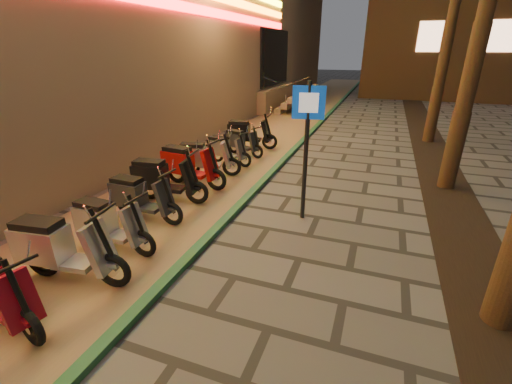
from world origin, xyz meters
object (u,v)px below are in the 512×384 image
at_px(scooter_11, 240,142).
at_px(scooter_9, 202,158).
at_px(scooter_12, 246,133).
at_px(scooter_5, 106,223).
at_px(scooter_8, 187,164).
at_px(scooter_7, 161,179).
at_px(pedestrian_sign, 307,134).
at_px(scooter_10, 225,149).
at_px(scooter_4, 59,248).
at_px(scooter_6, 139,197).

bearing_deg(scooter_11, scooter_9, -78.42).
bearing_deg(scooter_12, scooter_9, -98.99).
height_order(scooter_5, scooter_8, scooter_8).
bearing_deg(scooter_5, scooter_11, 92.28).
height_order(scooter_7, scooter_11, scooter_7).
height_order(pedestrian_sign, scooter_7, pedestrian_sign).
height_order(pedestrian_sign, scooter_12, pedestrian_sign).
relative_size(scooter_7, scooter_10, 1.19).
bearing_deg(pedestrian_sign, scooter_11, 117.22).
xyz_separation_m(scooter_8, scooter_9, (0.02, 0.78, -0.04)).
bearing_deg(scooter_8, scooter_4, -80.84).
bearing_deg(scooter_9, scooter_10, 67.42).
bearing_deg(scooter_4, scooter_7, 87.92).
relative_size(scooter_9, scooter_11, 1.15).
distance_m(scooter_8, scooter_9, 0.78).
distance_m(scooter_8, scooter_11, 3.03).
bearing_deg(scooter_12, scooter_7, -99.09).
height_order(scooter_4, scooter_9, scooter_4).
relative_size(pedestrian_sign, scooter_7, 1.54).
height_order(scooter_7, scooter_12, scooter_7).
bearing_deg(scooter_5, scooter_4, -88.22).
height_order(scooter_6, scooter_8, scooter_8).
bearing_deg(scooter_11, scooter_8, -77.59).
height_order(scooter_7, scooter_9, scooter_7).
height_order(scooter_6, scooter_11, scooter_6).
bearing_deg(scooter_6, scooter_7, 97.17).
distance_m(scooter_4, scooter_9, 4.91).
height_order(scooter_5, scooter_10, scooter_5).
xyz_separation_m(scooter_4, scooter_8, (-0.27, 4.12, 0.00)).
relative_size(scooter_5, scooter_10, 1.06).
bearing_deg(scooter_5, scooter_10, 93.27).
height_order(scooter_8, scooter_10, scooter_8).
relative_size(pedestrian_sign, scooter_9, 1.64).
bearing_deg(pedestrian_sign, scooter_5, -152.35).
relative_size(scooter_7, scooter_8, 0.98).
bearing_deg(scooter_9, scooter_5, -103.54).
relative_size(pedestrian_sign, scooter_11, 1.89).
relative_size(scooter_5, scooter_8, 0.87).
relative_size(scooter_4, scooter_6, 1.12).
distance_m(scooter_6, scooter_10, 4.01).
xyz_separation_m(pedestrian_sign, scooter_8, (-3.22, 0.81, -1.23)).
xyz_separation_m(pedestrian_sign, scooter_10, (-3.08, 2.79, -1.33)).
xyz_separation_m(scooter_6, scooter_8, (-0.08, 2.03, 0.06)).
xyz_separation_m(scooter_8, scooter_12, (0.10, 3.88, -0.02)).
relative_size(scooter_5, scooter_11, 1.09).
xyz_separation_m(scooter_4, scooter_6, (-0.20, 2.09, -0.06)).
relative_size(pedestrian_sign, scooter_5, 1.73).
bearing_deg(scooter_5, scooter_8, 96.69).
bearing_deg(scooter_4, scooter_8, 86.04).
bearing_deg(scooter_12, scooter_11, -89.65).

